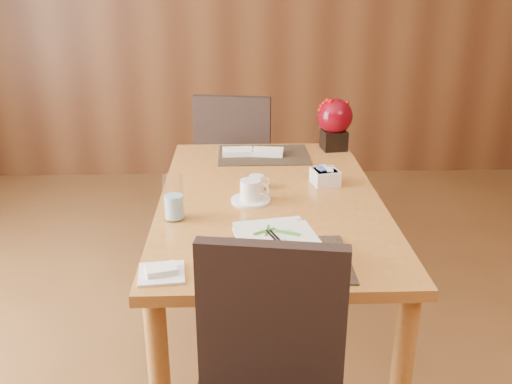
{
  "coord_description": "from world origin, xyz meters",
  "views": [
    {
      "loc": [
        -0.13,
        -1.57,
        1.63
      ],
      "look_at": [
        -0.07,
        0.35,
        0.87
      ],
      "focal_mm": 40.0,
      "sensor_mm": 36.0,
      "label": 1
    }
  ],
  "objects_px": {
    "coffee_cup": "(251,192)",
    "water_glass": "(174,197)",
    "creamer_jug": "(257,182)",
    "soup_setting": "(276,250)",
    "dining_table": "(270,218)",
    "bread_plate": "(162,274)",
    "far_chair": "(236,163)",
    "sugar_caddy": "(325,177)",
    "berry_decor": "(335,121)"
  },
  "relations": [
    {
      "from": "coffee_cup",
      "to": "water_glass",
      "type": "height_order",
      "value": "water_glass"
    },
    {
      "from": "creamer_jug",
      "to": "soup_setting",
      "type": "bearing_deg",
      "value": -80.55
    },
    {
      "from": "soup_setting",
      "to": "sugar_caddy",
      "type": "distance_m",
      "value": 0.76
    },
    {
      "from": "dining_table",
      "to": "soup_setting",
      "type": "relative_size",
      "value": 4.84
    },
    {
      "from": "soup_setting",
      "to": "creamer_jug",
      "type": "bearing_deg",
      "value": 82.0
    },
    {
      "from": "berry_decor",
      "to": "soup_setting",
      "type": "bearing_deg",
      "value": -107.4
    },
    {
      "from": "bread_plate",
      "to": "dining_table",
      "type": "bearing_deg",
      "value": 59.51
    },
    {
      "from": "dining_table",
      "to": "sugar_caddy",
      "type": "distance_m",
      "value": 0.31
    },
    {
      "from": "soup_setting",
      "to": "coffee_cup",
      "type": "distance_m",
      "value": 0.54
    },
    {
      "from": "soup_setting",
      "to": "creamer_jug",
      "type": "height_order",
      "value": "soup_setting"
    },
    {
      "from": "dining_table",
      "to": "water_glass",
      "type": "xyz_separation_m",
      "value": [
        -0.37,
        -0.21,
        0.19
      ]
    },
    {
      "from": "soup_setting",
      "to": "dining_table",
      "type": "bearing_deg",
      "value": 77.36
    },
    {
      "from": "water_glass",
      "to": "soup_setting",
      "type": "bearing_deg",
      "value": -46.12
    },
    {
      "from": "water_glass",
      "to": "bread_plate",
      "type": "relative_size",
      "value": 1.27
    },
    {
      "from": "sugar_caddy",
      "to": "far_chair",
      "type": "distance_m",
      "value": 1.01
    },
    {
      "from": "dining_table",
      "to": "creamer_jug",
      "type": "bearing_deg",
      "value": 119.15
    },
    {
      "from": "water_glass",
      "to": "berry_decor",
      "type": "xyz_separation_m",
      "value": [
        0.74,
        0.86,
        0.06
      ]
    },
    {
      "from": "dining_table",
      "to": "water_glass",
      "type": "height_order",
      "value": "water_glass"
    },
    {
      "from": "far_chair",
      "to": "soup_setting",
      "type": "bearing_deg",
      "value": 103.98
    },
    {
      "from": "coffee_cup",
      "to": "dining_table",
      "type": "bearing_deg",
      "value": 30.37
    },
    {
      "from": "coffee_cup",
      "to": "water_glass",
      "type": "distance_m",
      "value": 0.34
    },
    {
      "from": "coffee_cup",
      "to": "bread_plate",
      "type": "relative_size",
      "value": 1.14
    },
    {
      "from": "sugar_caddy",
      "to": "far_chair",
      "type": "bearing_deg",
      "value": 113.22
    },
    {
      "from": "soup_setting",
      "to": "water_glass",
      "type": "xyz_separation_m",
      "value": [
        -0.35,
        0.37,
        0.04
      ]
    },
    {
      "from": "water_glass",
      "to": "creamer_jug",
      "type": "relative_size",
      "value": 2.19
    },
    {
      "from": "creamer_jug",
      "to": "bread_plate",
      "type": "height_order",
      "value": "creamer_jug"
    },
    {
      "from": "dining_table",
      "to": "sugar_caddy",
      "type": "xyz_separation_m",
      "value": [
        0.25,
        0.14,
        0.13
      ]
    },
    {
      "from": "berry_decor",
      "to": "far_chair",
      "type": "bearing_deg",
      "value": 142.07
    },
    {
      "from": "creamer_jug",
      "to": "berry_decor",
      "type": "xyz_separation_m",
      "value": [
        0.42,
        0.55,
        0.12
      ]
    },
    {
      "from": "dining_table",
      "to": "far_chair",
      "type": "xyz_separation_m",
      "value": [
        -0.14,
        1.04,
        -0.11
      ]
    },
    {
      "from": "creamer_jug",
      "to": "sugar_caddy",
      "type": "height_order",
      "value": "sugar_caddy"
    },
    {
      "from": "dining_table",
      "to": "soup_setting",
      "type": "height_order",
      "value": "soup_setting"
    },
    {
      "from": "creamer_jug",
      "to": "bread_plate",
      "type": "relative_size",
      "value": 0.58
    },
    {
      "from": "water_glass",
      "to": "sugar_caddy",
      "type": "xyz_separation_m",
      "value": [
        0.62,
        0.35,
        -0.06
      ]
    },
    {
      "from": "water_glass",
      "to": "far_chair",
      "type": "distance_m",
      "value": 1.31
    },
    {
      "from": "coffee_cup",
      "to": "water_glass",
      "type": "relative_size",
      "value": 0.9
    },
    {
      "from": "soup_setting",
      "to": "berry_decor",
      "type": "relative_size",
      "value": 1.17
    },
    {
      "from": "creamer_jug",
      "to": "sugar_caddy",
      "type": "distance_m",
      "value": 0.3
    },
    {
      "from": "coffee_cup",
      "to": "creamer_jug",
      "type": "height_order",
      "value": "coffee_cup"
    },
    {
      "from": "coffee_cup",
      "to": "bread_plate",
      "type": "bearing_deg",
      "value": -116.47
    },
    {
      "from": "creamer_jug",
      "to": "bread_plate",
      "type": "distance_m",
      "value": 0.79
    },
    {
      "from": "dining_table",
      "to": "bread_plate",
      "type": "height_order",
      "value": "bread_plate"
    },
    {
      "from": "creamer_jug",
      "to": "far_chair",
      "type": "bearing_deg",
      "value": 101.73
    },
    {
      "from": "dining_table",
      "to": "bread_plate",
      "type": "bearing_deg",
      "value": -120.49
    },
    {
      "from": "soup_setting",
      "to": "coffee_cup",
      "type": "xyz_separation_m",
      "value": [
        -0.06,
        0.53,
        -0.01
      ]
    },
    {
      "from": "berry_decor",
      "to": "bread_plate",
      "type": "height_order",
      "value": "berry_decor"
    },
    {
      "from": "water_glass",
      "to": "berry_decor",
      "type": "bearing_deg",
      "value": 49.28
    },
    {
      "from": "soup_setting",
      "to": "creamer_jug",
      "type": "relative_size",
      "value": 3.83
    },
    {
      "from": "dining_table",
      "to": "sugar_caddy",
      "type": "height_order",
      "value": "sugar_caddy"
    },
    {
      "from": "dining_table",
      "to": "water_glass",
      "type": "distance_m",
      "value": 0.46
    }
  ]
}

